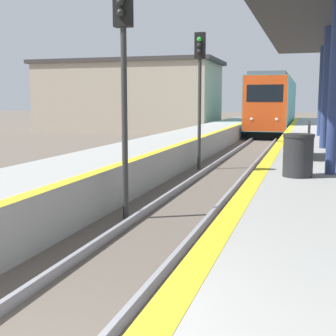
{
  "coord_description": "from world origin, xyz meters",
  "views": [
    {
      "loc": [
        2.57,
        -2.37,
        2.44
      ],
      "look_at": [
        -2.42,
        14.31,
        -0.07
      ],
      "focal_mm": 50.0,
      "sensor_mm": 36.0,
      "label": 1
    }
  ],
  "objects_px": {
    "signal_near": "(123,56)",
    "signal_mid": "(200,75)",
    "bench": "(304,138)",
    "train": "(274,104)",
    "trash_bin": "(298,155)"
  },
  "relations": [
    {
      "from": "signal_near",
      "to": "signal_mid",
      "type": "height_order",
      "value": "same"
    },
    {
      "from": "signal_mid",
      "to": "bench",
      "type": "bearing_deg",
      "value": -43.6
    },
    {
      "from": "signal_near",
      "to": "signal_mid",
      "type": "relative_size",
      "value": 1.0
    },
    {
      "from": "signal_near",
      "to": "signal_mid",
      "type": "distance_m",
      "value": 7.39
    },
    {
      "from": "signal_near",
      "to": "signal_mid",
      "type": "bearing_deg",
      "value": 91.02
    },
    {
      "from": "trash_bin",
      "to": "bench",
      "type": "bearing_deg",
      "value": 88.76
    },
    {
      "from": "train",
      "to": "trash_bin",
      "type": "xyz_separation_m",
      "value": [
        2.41,
        -27.69,
        -0.78
      ]
    },
    {
      "from": "signal_mid",
      "to": "trash_bin",
      "type": "relative_size",
      "value": 5.68
    },
    {
      "from": "signal_mid",
      "to": "train",
      "type": "bearing_deg",
      "value": 86.92
    },
    {
      "from": "train",
      "to": "signal_mid",
      "type": "xyz_separation_m",
      "value": [
        -1.12,
        -20.91,
        1.16
      ]
    },
    {
      "from": "train",
      "to": "signal_near",
      "type": "relative_size",
      "value": 3.49
    },
    {
      "from": "signal_near",
      "to": "bench",
      "type": "height_order",
      "value": "signal_near"
    },
    {
      "from": "train",
      "to": "signal_mid",
      "type": "bearing_deg",
      "value": -93.08
    },
    {
      "from": "signal_mid",
      "to": "trash_bin",
      "type": "bearing_deg",
      "value": -62.49
    },
    {
      "from": "bench",
      "to": "train",
      "type": "bearing_deg",
      "value": 95.83
    }
  ]
}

